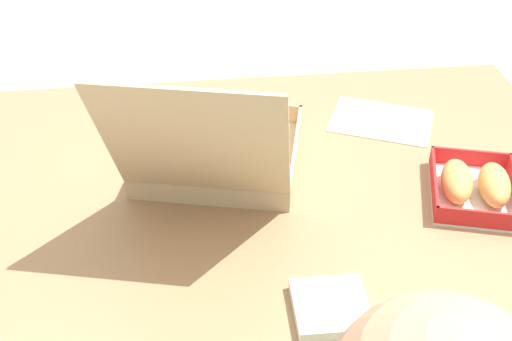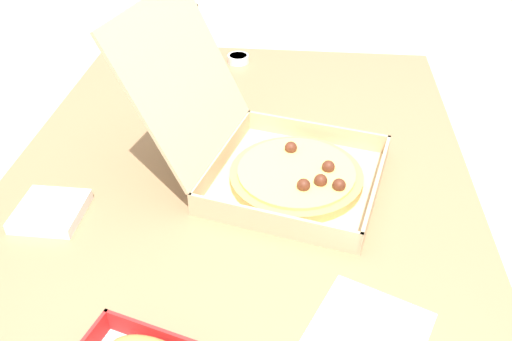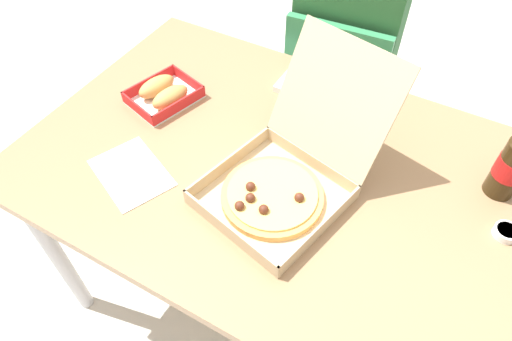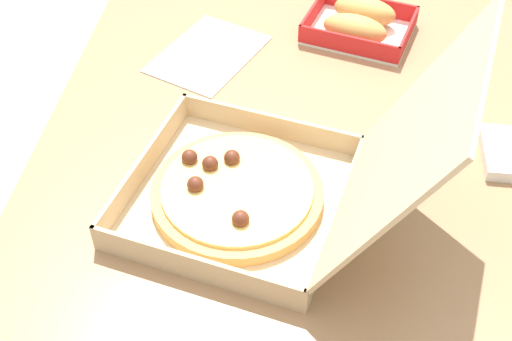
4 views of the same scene
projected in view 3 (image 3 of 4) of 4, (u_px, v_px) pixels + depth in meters
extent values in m
plane|color=beige|center=(269.00, 292.00, 1.75)|extent=(10.00, 10.00, 0.00)
cube|color=#997551|center=(274.00, 166.00, 1.19)|extent=(1.30, 0.88, 0.03)
cylinder|color=#B7B7BC|center=(55.00, 253.00, 1.45)|extent=(0.05, 0.05, 0.72)
cylinder|color=#B7B7BC|center=(189.00, 115.00, 1.88)|extent=(0.05, 0.05, 0.72)
cylinder|color=#B7B7BC|center=(479.00, 231.00, 1.50)|extent=(0.05, 0.05, 0.72)
cube|color=#338451|center=(340.00, 90.00, 1.87)|extent=(0.43, 0.43, 0.04)
cube|color=#338451|center=(332.00, 74.00, 1.60)|extent=(0.36, 0.06, 0.38)
cylinder|color=#B2B2B7|center=(381.00, 116.00, 2.09)|extent=(0.03, 0.03, 0.43)
cylinder|color=#B2B2B7|center=(311.00, 95.00, 2.18)|extent=(0.03, 0.03, 0.43)
cylinder|color=#B2B2B7|center=(359.00, 166.00, 1.89)|extent=(0.03, 0.03, 0.43)
cylinder|color=#B2B2B7|center=(284.00, 141.00, 1.98)|extent=(0.03, 0.03, 0.43)
cylinder|color=#333847|center=(363.00, 112.00, 2.09)|extent=(0.09, 0.09, 0.45)
cylinder|color=#333847|center=(326.00, 101.00, 2.14)|extent=(0.09, 0.09, 0.45)
cube|color=#333847|center=(372.00, 69.00, 1.85)|extent=(0.13, 0.31, 0.10)
cube|color=#333847|center=(330.00, 57.00, 1.90)|extent=(0.13, 0.31, 0.10)
cube|color=#286033|center=(348.00, 26.00, 1.59)|extent=(0.37, 0.21, 0.42)
cube|color=tan|center=(272.00, 199.00, 1.10)|extent=(0.36, 0.36, 0.01)
cube|color=tan|center=(229.00, 231.00, 1.01)|extent=(0.29, 0.08, 0.04)
cube|color=tan|center=(229.00, 162.00, 1.15)|extent=(0.08, 0.29, 0.04)
cube|color=tan|center=(321.00, 229.00, 1.02)|extent=(0.08, 0.29, 0.04)
cube|color=tan|center=(311.00, 160.00, 1.15)|extent=(0.29, 0.08, 0.04)
cube|color=tan|center=(335.00, 100.00, 1.07)|extent=(0.32, 0.20, 0.27)
cylinder|color=tan|center=(272.00, 196.00, 1.09)|extent=(0.25, 0.25, 0.02)
cylinder|color=#EAC666|center=(272.00, 193.00, 1.08)|extent=(0.22, 0.22, 0.01)
sphere|color=#562819|center=(299.00, 197.00, 1.06)|extent=(0.02, 0.02, 0.02)
sphere|color=#562819|center=(250.00, 187.00, 1.08)|extent=(0.02, 0.02, 0.02)
sphere|color=#562819|center=(250.00, 198.00, 1.06)|extent=(0.02, 0.02, 0.02)
sphere|color=#562819|center=(264.00, 210.00, 1.04)|extent=(0.02, 0.02, 0.02)
sphere|color=#562819|center=(240.00, 206.00, 1.05)|extent=(0.02, 0.02, 0.02)
cube|color=white|center=(165.00, 99.00, 1.34)|extent=(0.20, 0.22, 0.00)
cube|color=red|center=(137.00, 109.00, 1.28)|extent=(0.15, 0.05, 0.03)
cube|color=red|center=(188.00, 80.00, 1.37)|extent=(0.15, 0.05, 0.03)
cube|color=red|center=(149.00, 83.00, 1.36)|extent=(0.06, 0.18, 0.03)
cube|color=red|center=(179.00, 106.00, 1.29)|extent=(0.06, 0.18, 0.03)
ellipsoid|color=tan|center=(156.00, 86.00, 1.34)|extent=(0.09, 0.13, 0.05)
ellipsoid|color=tan|center=(170.00, 97.00, 1.31)|extent=(0.09, 0.13, 0.05)
cylinder|color=#33230F|center=(511.00, 169.00, 1.06)|extent=(0.07, 0.07, 0.16)
cylinder|color=red|center=(512.00, 167.00, 1.06)|extent=(0.07, 0.07, 0.06)
cube|color=white|center=(131.00, 173.00, 1.16)|extent=(0.25, 0.22, 0.00)
cube|color=white|center=(298.00, 85.00, 1.37)|extent=(0.11, 0.11, 0.02)
cylinder|color=white|center=(506.00, 232.00, 1.03)|extent=(0.06, 0.06, 0.02)
cylinder|color=#DBBC66|center=(507.00, 231.00, 1.03)|extent=(0.05, 0.05, 0.01)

